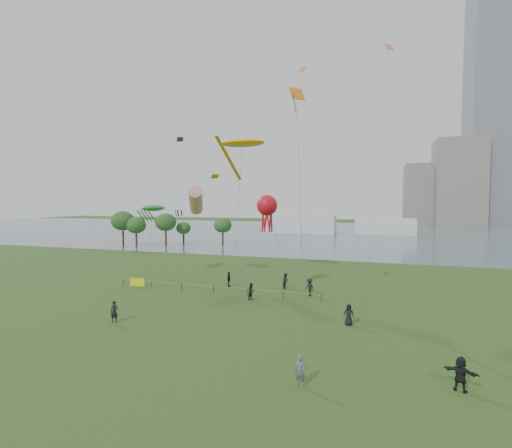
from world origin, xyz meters
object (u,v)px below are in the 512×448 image
(kite_octopus, at_px, (267,206))
(kite_flyer, at_px, (300,371))
(fence, at_px, (165,284))
(kite_stingray, at_px, (242,143))

(kite_octopus, bearing_deg, kite_flyer, -91.01)
(fence, height_order, kite_flyer, kite_flyer)
(kite_flyer, distance_m, kite_octopus, 22.18)
(fence, height_order, kite_stingray, kite_stingray)
(kite_octopus, bearing_deg, fence, 163.30)
(kite_flyer, relative_size, kite_stingray, 0.10)
(fence, bearing_deg, kite_flyer, -42.33)
(kite_flyer, bearing_deg, fence, 141.99)
(fence, xyz_separation_m, kite_octopus, (11.99, 1.21, 9.18))
(fence, bearing_deg, kite_octopus, 5.78)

